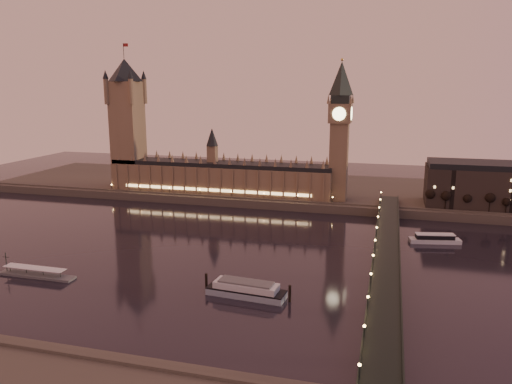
# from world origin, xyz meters

# --- Properties ---
(ground) EXTENTS (700.00, 700.00, 0.00)m
(ground) POSITION_xyz_m (0.00, 0.00, 0.00)
(ground) COLOR black
(ground) RESTS_ON ground
(far_embankment) EXTENTS (560.00, 130.00, 6.00)m
(far_embankment) POSITION_xyz_m (30.00, 165.00, 3.00)
(far_embankment) COLOR #423D35
(far_embankment) RESTS_ON ground
(palace_of_westminster) EXTENTS (180.00, 26.62, 52.00)m
(palace_of_westminster) POSITION_xyz_m (-40.12, 120.99, 21.71)
(palace_of_westminster) COLOR brown
(palace_of_westminster) RESTS_ON ground
(victoria_tower) EXTENTS (31.68, 31.68, 118.00)m
(victoria_tower) POSITION_xyz_m (-120.00, 121.00, 65.79)
(victoria_tower) COLOR brown
(victoria_tower) RESTS_ON ground
(big_ben) EXTENTS (17.68, 17.68, 104.00)m
(big_ben) POSITION_xyz_m (53.99, 120.99, 63.95)
(big_ben) COLOR brown
(big_ben) RESTS_ON ground
(westminster_bridge) EXTENTS (13.20, 260.00, 15.30)m
(westminster_bridge) POSITION_xyz_m (91.61, 0.00, 5.52)
(westminster_bridge) COLOR black
(westminster_bridge) RESTS_ON ground
(bare_tree_0) EXTENTS (5.99, 5.99, 12.18)m
(bare_tree_0) POSITION_xyz_m (118.03, 109.00, 15.09)
(bare_tree_0) COLOR black
(bare_tree_0) RESTS_ON ground
(bare_tree_1) EXTENTS (5.99, 5.99, 12.18)m
(bare_tree_1) POSITION_xyz_m (130.81, 109.00, 15.09)
(bare_tree_1) COLOR black
(bare_tree_1) RESTS_ON ground
(bare_tree_2) EXTENTS (5.99, 5.99, 12.18)m
(bare_tree_2) POSITION_xyz_m (143.60, 109.00, 15.09)
(bare_tree_2) COLOR black
(bare_tree_2) RESTS_ON ground
(bare_tree_3) EXTENTS (5.99, 5.99, 12.18)m
(bare_tree_3) POSITION_xyz_m (156.39, 109.00, 15.09)
(bare_tree_3) COLOR black
(bare_tree_3) RESTS_ON ground
(bare_tree_4) EXTENTS (5.99, 5.99, 12.18)m
(bare_tree_4) POSITION_xyz_m (169.17, 109.00, 15.09)
(bare_tree_4) COLOR black
(bare_tree_4) RESTS_ON ground
(cruise_boat_b) EXTENTS (30.24, 13.00, 5.42)m
(cruise_boat_b) POSITION_xyz_m (119.12, 48.98, 2.39)
(cruise_boat_b) COLOR silver
(cruise_boat_b) RESTS_ON ground
(moored_barge) EXTENTS (40.57, 12.79, 7.46)m
(moored_barge) POSITION_xyz_m (33.07, -53.54, 3.15)
(moored_barge) COLOR #8C9FB2
(moored_barge) RESTS_ON ground
(pontoon_pier) EXTENTS (40.08, 6.68, 10.69)m
(pontoon_pier) POSITION_xyz_m (-72.02, -58.16, 1.15)
(pontoon_pier) COLOR #595B5E
(pontoon_pier) RESTS_ON ground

